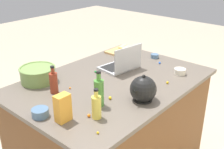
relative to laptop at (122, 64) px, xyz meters
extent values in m
cube|color=brown|center=(0.22, 0.08, -0.51)|extent=(1.45, 0.99, 0.87)
cube|color=#60564C|center=(0.22, 0.08, -0.06)|extent=(1.51, 1.05, 0.03)
cube|color=#B7B7BC|center=(0.00, -0.04, -0.04)|extent=(0.33, 0.26, 0.02)
cube|color=black|center=(-0.01, -0.05, -0.03)|extent=(0.29, 0.19, 0.00)
cube|color=#B7B7BC|center=(0.01, 0.08, 0.07)|extent=(0.30, 0.05, 0.20)
cube|color=silver|center=(0.01, 0.07, 0.07)|extent=(0.27, 0.04, 0.18)
cylinder|color=#72934C|center=(0.61, -0.33, 0.01)|extent=(0.26, 0.26, 0.11)
cylinder|color=black|center=(0.61, -0.33, 0.01)|extent=(0.22, 0.22, 0.10)
torus|color=#72934C|center=(0.61, -0.33, 0.06)|extent=(0.27, 0.27, 0.02)
cylinder|color=#DBC64C|center=(0.68, 0.36, 0.02)|extent=(0.06, 0.06, 0.14)
cylinder|color=#DBC64C|center=(0.68, 0.36, 0.11)|extent=(0.02, 0.02, 0.04)
cylinder|color=black|center=(0.68, 0.36, 0.14)|extent=(0.03, 0.03, 0.01)
cylinder|color=#4C8C38|center=(0.56, 0.27, 0.04)|extent=(0.06, 0.06, 0.18)
cylinder|color=#4C8C38|center=(0.56, 0.27, 0.16)|extent=(0.03, 0.03, 0.05)
cylinder|color=black|center=(0.56, 0.27, 0.19)|extent=(0.03, 0.03, 0.01)
cylinder|color=maroon|center=(0.64, -0.09, 0.03)|extent=(0.06, 0.06, 0.15)
cylinder|color=maroon|center=(0.64, -0.09, 0.12)|extent=(0.02, 0.02, 0.04)
cylinder|color=black|center=(0.64, -0.09, 0.15)|extent=(0.03, 0.03, 0.01)
cylinder|color=black|center=(0.32, 0.45, -0.04)|extent=(0.13, 0.13, 0.01)
sphere|color=black|center=(0.32, 0.45, 0.03)|extent=(0.18, 0.18, 0.18)
cone|color=black|center=(0.41, 0.45, 0.05)|extent=(0.08, 0.03, 0.07)
sphere|color=black|center=(0.32, 0.45, 0.13)|extent=(0.02, 0.02, 0.02)
cube|color=tan|center=(-0.35, -0.28, -0.04)|extent=(0.28, 0.23, 0.02)
cube|color=#F4E58C|center=(-0.39, -0.30, -0.01)|extent=(0.11, 0.05, 0.04)
cube|color=#F4E58C|center=(-0.38, -0.25, -0.01)|extent=(0.11, 0.05, 0.04)
cylinder|color=slate|center=(-0.42, 0.06, -0.03)|extent=(0.07, 0.07, 0.04)
cylinder|color=slate|center=(0.90, 0.10, -0.02)|extent=(0.10, 0.10, 0.05)
cylinder|color=beige|center=(-0.23, 0.42, -0.02)|extent=(0.09, 0.09, 0.05)
cube|color=gold|center=(0.83, 0.24, 0.04)|extent=(0.09, 0.06, 0.17)
sphere|color=green|center=(0.20, -0.12, -0.04)|extent=(0.02, 0.02, 0.02)
sphere|color=orange|center=(0.71, 0.32, -0.04)|extent=(0.02, 0.02, 0.02)
sphere|color=yellow|center=(0.80, 0.48, -0.04)|extent=(0.01, 0.01, 0.01)
sphere|color=yellow|center=(-0.11, 0.01, -0.04)|extent=(0.02, 0.02, 0.02)
sphere|color=blue|center=(-0.32, 0.18, -0.04)|extent=(0.02, 0.02, 0.02)
sphere|color=yellow|center=(-0.01, 0.44, -0.04)|extent=(0.02, 0.02, 0.02)
sphere|color=yellow|center=(0.46, 0.27, -0.04)|extent=(0.02, 0.02, 0.02)
sphere|color=orange|center=(0.53, -0.05, -0.04)|extent=(0.01, 0.01, 0.01)
camera|label=1|loc=(1.70, 1.37, 0.87)|focal=44.66mm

